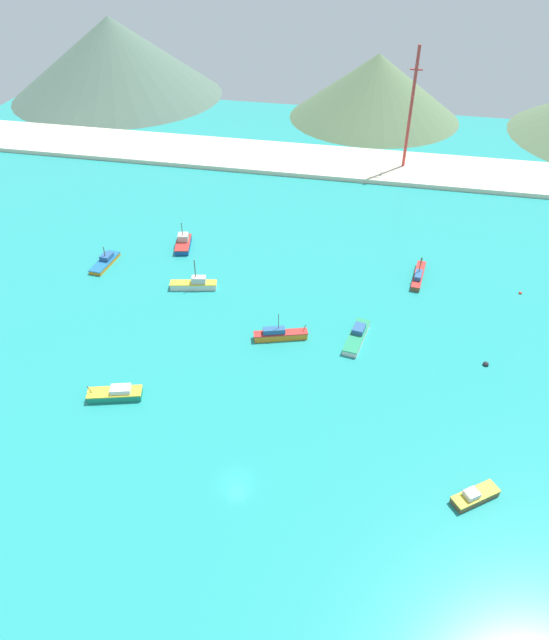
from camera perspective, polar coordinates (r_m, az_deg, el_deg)
name	(u,v)px	position (r m, az deg, el deg)	size (l,w,h in m)	color
ground	(279,351)	(106.98, 0.45, -3.02)	(260.00, 280.00, 0.50)	teal
fishing_boat_2	(357,336)	(109.75, 8.01, -1.56)	(4.39, 10.72, 2.19)	silver
fishing_boat_3	(194,284)	(123.31, -7.78, 3.47)	(9.93, 4.20, 6.78)	silver
fishing_boat_4	(105,261)	(135.52, -16.11, 5.48)	(3.51, 9.33, 4.16)	orange
fishing_boat_6	(279,334)	(108.78, 0.48, -1.41)	(10.12, 4.86, 5.64)	orange
fishing_boat_7	(183,243)	(138.20, -8.85, 7.39)	(4.80, 8.45, 6.10)	#14478C
fishing_boat_8	(418,276)	(128.91, 13.80, 4.19)	(3.06, 11.04, 5.54)	brown
fishing_boat_9	(475,496)	(88.82, 18.86, -15.87)	(6.96, 6.05, 1.99)	brown
fishing_boat_10	(116,394)	(100.73, -15.15, -6.91)	(9.23, 5.00, 2.81)	#198466
buoy_0	(520,293)	(131.18, 22.76, 2.42)	(0.65, 0.65, 0.65)	red
buoy_1	(486,364)	(110.06, 19.83, -4.07)	(1.03, 1.03, 1.03)	#232328
beach_strip	(338,163)	(181.04, 6.17, 14.95)	(247.00, 23.20, 1.20)	beige
hill_west	(114,57)	(248.37, -15.36, 23.41)	(79.93, 79.93, 28.07)	#4C6656
hill_central	(376,86)	(219.32, 9.86, 21.44)	(59.28, 59.28, 21.34)	#56704C
radio_tower	(411,110)	(174.87, 13.09, 19.25)	(3.39, 2.71, 33.87)	#B7332D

